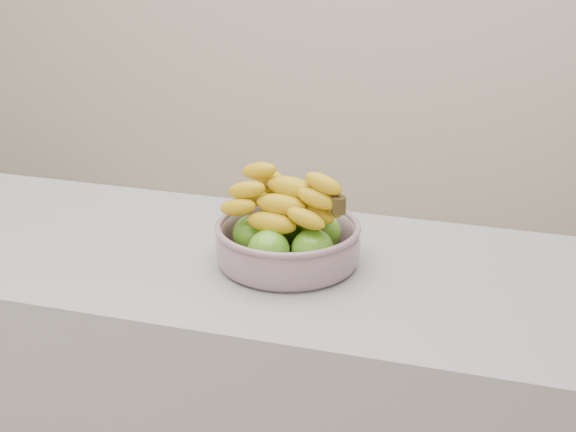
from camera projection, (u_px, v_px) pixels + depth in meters
name	position (u px, v px, depth m)	size (l,w,h in m)	color
counter	(166.00, 422.00, 1.85)	(2.00, 0.60, 0.90)	gray
fruit_bowl	(288.00, 236.00, 1.58)	(0.29, 0.29, 0.18)	#8F9DAB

